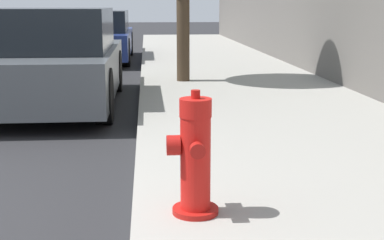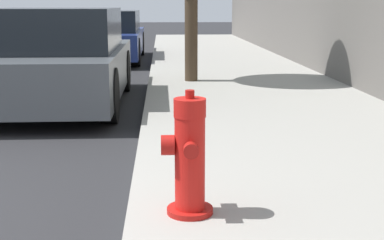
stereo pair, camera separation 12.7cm
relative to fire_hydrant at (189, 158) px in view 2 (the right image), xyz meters
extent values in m
cube|color=#99968E|center=(1.23, -0.04, -0.43)|extent=(3.26, 40.00, 0.14)
cylinder|color=#A91511|center=(0.01, 0.00, -0.34)|extent=(0.29, 0.29, 0.04)
cylinder|color=red|center=(0.01, 0.00, -0.03)|extent=(0.19, 0.19, 0.59)
cylinder|color=red|center=(0.01, 0.00, 0.32)|extent=(0.20, 0.20, 0.11)
cylinder|color=#A91511|center=(0.01, 0.00, 0.40)|extent=(0.06, 0.06, 0.05)
cylinder|color=#A91511|center=(0.01, -0.13, 0.09)|extent=(0.09, 0.07, 0.09)
cylinder|color=#A91511|center=(0.01, 0.13, 0.09)|extent=(0.09, 0.07, 0.09)
cylinder|color=#A91511|center=(-0.13, 0.00, 0.09)|extent=(0.08, 0.13, 0.13)
cube|color=#4C5156|center=(-1.64, 4.54, 0.00)|extent=(1.82, 3.98, 0.63)
cube|color=black|center=(-1.64, 4.38, 0.59)|extent=(1.67, 2.19, 0.57)
cylinder|color=black|center=(-2.46, 5.77, -0.16)|extent=(0.20, 0.68, 0.68)
cylinder|color=black|center=(-0.81, 5.77, -0.16)|extent=(0.20, 0.68, 0.68)
cylinder|color=black|center=(-0.81, 3.30, -0.16)|extent=(0.20, 0.68, 0.68)
cube|color=navy|center=(-1.58, 10.79, -0.03)|extent=(1.78, 4.48, 0.58)
cube|color=black|center=(-1.58, 10.61, 0.51)|extent=(1.64, 2.46, 0.51)
cylinder|color=black|center=(-2.39, 12.18, -0.17)|extent=(0.20, 0.67, 0.67)
cylinder|color=black|center=(-0.77, 12.18, -0.17)|extent=(0.20, 0.67, 0.67)
cylinder|color=black|center=(-2.39, 9.40, -0.17)|extent=(0.20, 0.67, 0.67)
cylinder|color=black|center=(-0.77, 9.40, -0.17)|extent=(0.20, 0.67, 0.67)
cylinder|color=#423323|center=(0.34, 5.95, 0.87)|extent=(0.22, 0.22, 2.47)
camera|label=1|loc=(-0.29, -3.18, 0.94)|focal=50.00mm
camera|label=2|loc=(-0.16, -3.18, 0.94)|focal=50.00mm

